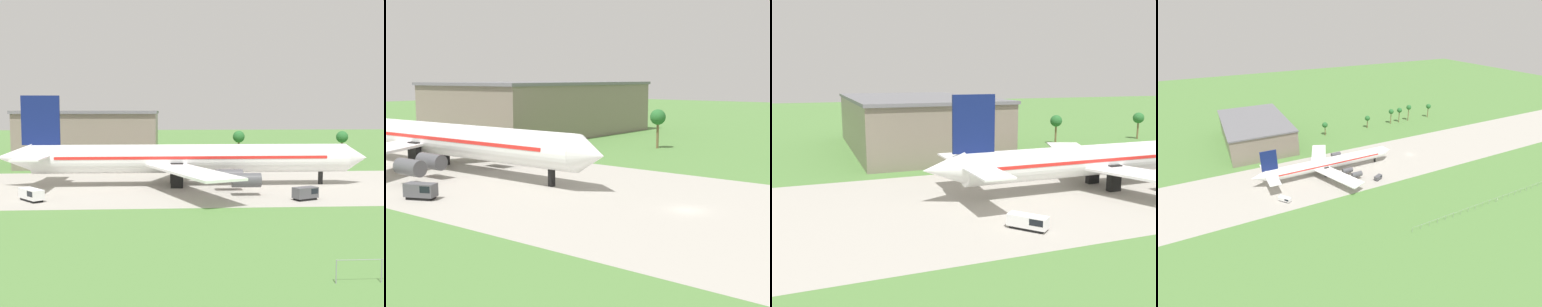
{
  "view_description": "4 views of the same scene",
  "coord_description": "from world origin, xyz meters",
  "views": [
    {
      "loc": [
        -54.82,
        -94.28,
        14.71
      ],
      "look_at": [
        -48.93,
        0.97,
        6.42
      ],
      "focal_mm": 45.0,
      "sensor_mm": 36.0,
      "label": 1
    },
    {
      "loc": [
        28.41,
        -58.92,
        16.15
      ],
      "look_at": [
        -17.72,
        0.97,
        5.42
      ],
      "focal_mm": 50.0,
      "sensor_mm": 36.0,
      "label": 2
    },
    {
      "loc": [
        -104.22,
        -63.7,
        20.73
      ],
      "look_at": [
        -80.15,
        0.97,
        8.25
      ],
      "focal_mm": 40.0,
      "sensor_mm": 36.0,
      "label": 3
    },
    {
      "loc": [
        -99.53,
        -123.01,
        73.01
      ],
      "look_at": [
        -35.64,
        5.0,
        6.0
      ],
      "focal_mm": 28.0,
      "sensor_mm": 36.0,
      "label": 4
    }
  ],
  "objects": [
    {
      "name": "ground_plane",
      "position": [
        0.0,
        0.0,
        0.0
      ],
      "size": [
        600.0,
        600.0,
        0.0
      ],
      "primitive_type": "plane",
      "color": "#517F3D"
    },
    {
      "name": "taxiway_strip",
      "position": [
        0.0,
        0.0,
        0.01
      ],
      "size": [
        320.0,
        44.0,
        0.02
      ],
      "color": "#A8A399",
      "rests_on": "ground_plane"
    },
    {
      "name": "jet_airliner",
      "position": [
        -50.2,
        0.97,
        5.37
      ],
      "size": [
        74.02,
        52.24,
        17.86
      ],
      "color": "white",
      "rests_on": "ground_plane"
    },
    {
      "name": "baggage_tug",
      "position": [
        -30.9,
        -16.22,
        1.19
      ],
      "size": [
        4.6,
        3.53,
        2.19
      ],
      "color": "black",
      "rests_on": "ground_plane"
    },
    {
      "name": "terminal_building",
      "position": [
        -74.51,
        57.36,
        7.51
      ],
      "size": [
        36.72,
        61.2,
        14.99
      ],
      "color": "slate",
      "rests_on": "ground_plane"
    }
  ]
}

